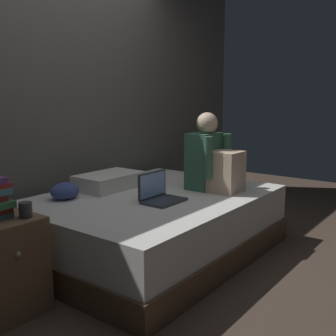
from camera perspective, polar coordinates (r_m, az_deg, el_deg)
name	(u,v)px	position (r m, az deg, el deg)	size (l,w,h in m)	color
ground_plane	(168,269)	(3.12, 0.06, -14.14)	(8.00, 8.00, 0.00)	#47382D
wall_back	(59,89)	(3.70, -15.21, 10.79)	(5.60, 0.10, 2.70)	#605B56
bed	(154,224)	(3.35, -1.98, -7.91)	(2.00, 1.50, 0.50)	brown
person_sitting	(213,161)	(3.43, 6.32, 1.03)	(0.39, 0.44, 0.66)	#38664C
laptop	(159,194)	(3.06, -1.25, -3.74)	(0.32, 0.23, 0.22)	#333842
pillow	(109,181)	(3.52, -8.33, -1.82)	(0.56, 0.36, 0.13)	silver
mug	(26,210)	(2.50, -19.51, -5.60)	(0.08, 0.08, 0.09)	#3D3D42
clothes_pile	(66,191)	(3.23, -14.25, -3.20)	(0.25, 0.20, 0.13)	#3D4C8E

